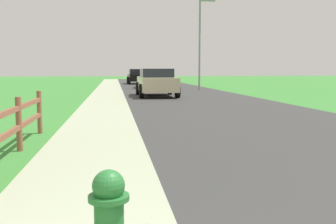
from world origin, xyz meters
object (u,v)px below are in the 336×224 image
object	(u,v)px
parked_car_red	(152,78)
street_lamp	(201,36)
parked_suv_beige	(157,82)
parked_car_black	(138,76)

from	to	relation	value
parked_car_red	street_lamp	world-z (taller)	street_lamp
parked_suv_beige	street_lamp	size ratio (longest dim) A/B	0.72
parked_car_red	parked_car_black	distance (m)	9.49
parked_suv_beige	parked_car_red	distance (m)	9.81
parked_car_red	street_lamp	bearing A→B (deg)	-49.35
parked_car_black	parked_suv_beige	bearing A→B (deg)	-90.25
street_lamp	parked_car_black	bearing A→B (deg)	106.06
parked_car_red	parked_suv_beige	bearing A→B (deg)	-94.02
parked_car_red	street_lamp	xyz separation A→B (m)	(3.20, -3.72, 3.10)
parked_suv_beige	parked_car_black	bearing A→B (deg)	89.75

